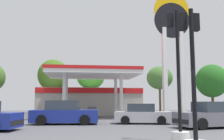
# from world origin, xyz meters

# --- Properties ---
(gas_station) EXTENTS (12.38, 12.97, 4.81)m
(gas_station) POSITION_xyz_m (-1.78, 23.16, 2.04)
(gas_station) COLOR #ADA89E
(gas_station) RESTS_ON ground
(station_pole_sign) EXTENTS (3.76, 0.56, 13.09)m
(station_pole_sign) POSITION_xyz_m (6.47, 16.63, 8.28)
(station_pole_sign) COLOR white
(station_pole_sign) RESTS_ON ground
(car_0) EXTENTS (4.77, 2.41, 1.66)m
(car_0) POSITION_xyz_m (-4.07, 10.12, 0.75)
(car_0) COLOR black
(car_0) RESTS_ON ground
(car_1) EXTENTS (4.28, 2.51, 1.44)m
(car_1) POSITION_xyz_m (1.47, 9.85, 0.65)
(car_1) COLOR black
(car_1) RESTS_ON ground
(car_5) EXTENTS (4.62, 2.56, 1.57)m
(car_5) POSITION_xyz_m (4.88, 6.34, 0.71)
(car_5) COLOR black
(car_5) RESTS_ON ground
(traffic_signal_1) EXTENTS (0.70, 0.71, 5.31)m
(traffic_signal_1) POSITION_xyz_m (0.85, 1.41, 1.51)
(traffic_signal_1) COLOR silver
(traffic_signal_1) RESTS_ON ground
(traffic_signal_2) EXTENTS (0.77, 0.77, 4.48)m
(traffic_signal_2) POSITION_xyz_m (0.39, -0.95, 1.41)
(traffic_signal_2) COLOR silver
(traffic_signal_2) RESTS_ON ground
(tree_1) EXTENTS (4.40, 4.40, 7.74)m
(tree_1) POSITION_xyz_m (-6.83, 29.39, 5.44)
(tree_1) COLOR brown
(tree_1) RESTS_ON ground
(tree_2) EXTENTS (3.93, 3.93, 6.72)m
(tree_2) POSITION_xyz_m (-1.42, 28.74, 5.07)
(tree_2) COLOR brown
(tree_2) RESTS_ON ground
(tree_3) EXTENTS (3.84, 3.84, 6.89)m
(tree_3) POSITION_xyz_m (8.81, 28.48, 5.15)
(tree_3) COLOR brown
(tree_3) RESTS_ON ground
(tree_4) EXTENTS (4.75, 4.75, 7.24)m
(tree_4) POSITION_xyz_m (16.71, 27.87, 4.75)
(tree_4) COLOR brown
(tree_4) RESTS_ON ground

